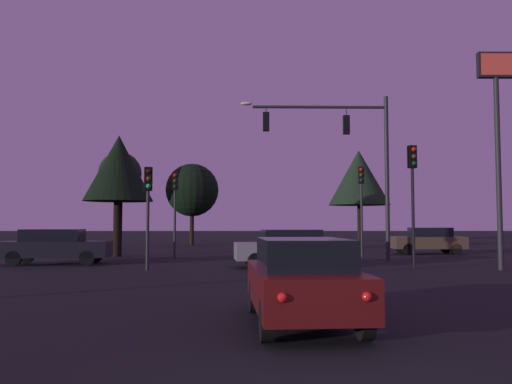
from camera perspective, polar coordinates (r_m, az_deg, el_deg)
ground_plane at (r=29.82m, az=1.26°, el=-6.87°), size 168.00×168.00×0.00m
traffic_signal_mast_arm at (r=25.02m, az=9.97°, el=4.97°), size 7.06×0.40×7.83m
traffic_light_corner_left at (r=21.28m, az=16.91°, el=1.08°), size 0.35×0.38×4.85m
traffic_light_corner_right at (r=26.35m, az=-8.93°, el=-0.57°), size 0.32×0.36×4.35m
traffic_light_median at (r=19.95m, az=-11.82°, el=-0.51°), size 0.35×0.38×3.91m
traffic_light_far_side at (r=27.60m, az=11.55°, el=-0.14°), size 0.34×0.37×4.75m
car_nearside_lane at (r=9.33m, az=5.13°, el=-9.59°), size 1.95×4.13×1.52m
car_crossing_left at (r=21.06m, az=3.61°, el=-6.14°), size 4.46×2.15×1.52m
car_crossing_right at (r=24.08m, az=-21.26°, el=-5.57°), size 4.69×2.11×1.52m
car_far_lane at (r=31.42m, az=18.46°, el=-5.07°), size 4.15×1.74×1.52m
store_sign_illuminated at (r=22.20m, az=25.04°, el=7.93°), size 1.40×0.28×8.41m
tree_behind_sign at (r=41.99m, az=-7.06°, el=0.20°), size 4.26×4.26×6.57m
tree_left_far at (r=40.53m, az=-14.77°, el=1.91°), size 3.22×3.22×7.15m
tree_center_horizon at (r=40.64m, az=11.28°, el=1.55°), size 4.70×4.70×7.40m
tree_right_cluster at (r=28.78m, az=-14.91°, el=2.48°), size 3.71×3.71×6.52m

